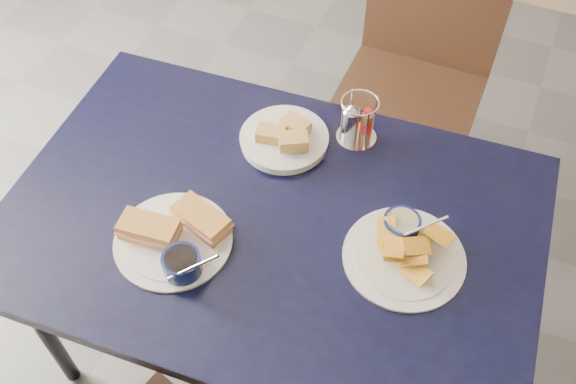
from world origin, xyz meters
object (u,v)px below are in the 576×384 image
at_px(dining_table, 271,231).
at_px(plantain_plate, 404,247).
at_px(chair_far, 420,61).
at_px(bread_basket, 285,138).
at_px(sandwich_plate, 176,237).
at_px(condiment_caddy, 356,122).

bearing_deg(dining_table, plantain_plate, 6.18).
distance_m(chair_far, bread_basket, 0.74).
xyz_separation_m(plantain_plate, bread_basket, (-0.40, 0.21, 0.00)).
relative_size(dining_table, sandwich_plate, 4.48).
bearing_deg(plantain_plate, sandwich_plate, -159.03).
bearing_deg(dining_table, bread_basket, 105.52).
distance_m(chair_far, condiment_caddy, 0.63).
distance_m(chair_far, sandwich_plate, 1.15).
relative_size(sandwich_plate, bread_basket, 1.30).
bearing_deg(sandwich_plate, plantain_plate, 20.97).
distance_m(sandwich_plate, plantain_plate, 0.54).
bearing_deg(sandwich_plate, chair_far, 73.83).
relative_size(chair_far, plantain_plate, 3.45).
xyz_separation_m(sandwich_plate, plantain_plate, (0.50, 0.19, -0.01)).
height_order(dining_table, sandwich_plate, sandwich_plate).
bearing_deg(bread_basket, sandwich_plate, -104.95).
height_order(plantain_plate, bread_basket, plantain_plate).
xyz_separation_m(dining_table, sandwich_plate, (-0.17, -0.16, 0.08)).
distance_m(dining_table, plantain_plate, 0.34).
xyz_separation_m(dining_table, plantain_plate, (0.33, 0.04, 0.08)).
relative_size(sandwich_plate, plantain_plate, 1.06).
relative_size(dining_table, bread_basket, 5.83).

